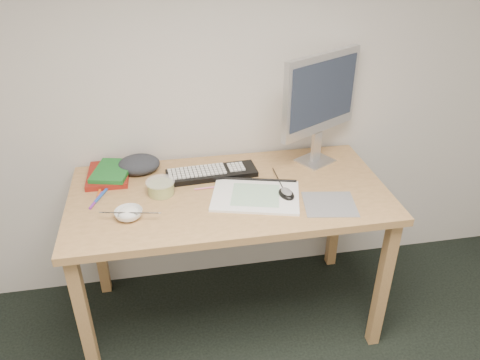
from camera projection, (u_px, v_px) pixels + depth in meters
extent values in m
plane|color=beige|center=(261.00, 43.00, 2.14)|extent=(3.60, 0.00, 3.60)
cube|color=tan|center=(85.00, 325.00, 1.91)|extent=(0.05, 0.05, 0.71)
cube|color=tan|center=(383.00, 286.00, 2.11)|extent=(0.05, 0.05, 0.71)
cube|color=tan|center=(97.00, 237.00, 2.42)|extent=(0.05, 0.05, 0.71)
cube|color=tan|center=(336.00, 212.00, 2.62)|extent=(0.05, 0.05, 0.71)
cube|color=tan|center=(229.00, 194.00, 2.08)|extent=(1.40, 0.70, 0.03)
cube|color=slate|center=(330.00, 204.00, 1.98)|extent=(0.25, 0.23, 0.00)
cube|color=silver|center=(256.00, 196.00, 2.02)|extent=(0.43, 0.35, 0.01)
cube|color=black|center=(212.00, 173.00, 2.19)|extent=(0.43, 0.16, 0.02)
cube|color=silver|center=(315.00, 161.00, 2.31)|extent=(0.21, 0.20, 0.01)
cube|color=silver|center=(316.00, 147.00, 2.28)|extent=(0.06, 0.04, 0.15)
cube|color=silver|center=(321.00, 93.00, 2.14)|extent=(0.42, 0.25, 0.37)
cube|color=black|center=(321.00, 92.00, 2.14)|extent=(0.37, 0.21, 0.29)
ellipsoid|color=black|center=(286.00, 192.00, 2.01)|extent=(0.08, 0.11, 0.03)
imported|color=silver|center=(129.00, 214.00, 1.88)|extent=(0.14, 0.14, 0.04)
cylinder|color=silver|center=(130.00, 213.00, 1.85)|extent=(0.23, 0.06, 0.02)
cylinder|color=#C3C545|center=(161.00, 187.00, 2.04)|extent=(0.15, 0.15, 0.06)
cube|color=maroon|center=(108.00, 175.00, 2.17)|extent=(0.19, 0.25, 0.02)
cube|color=#196424|center=(112.00, 171.00, 2.16)|extent=(0.20, 0.25, 0.02)
ellipsoid|color=#26282E|center=(139.00, 164.00, 2.21)|extent=(0.20, 0.18, 0.07)
cylinder|color=pink|center=(216.00, 187.00, 2.09)|extent=(0.19, 0.02, 0.01)
cylinder|color=tan|center=(235.00, 187.00, 2.10)|extent=(0.16, 0.08, 0.01)
cylinder|color=black|center=(235.00, 181.00, 2.14)|extent=(0.20, 0.05, 0.01)
cylinder|color=#204EB2|center=(102.00, 194.00, 2.04)|extent=(0.06, 0.13, 0.01)
cylinder|color=orange|center=(100.00, 189.00, 2.07)|extent=(0.02, 0.12, 0.01)
cylinder|color=#742A9A|center=(96.00, 200.00, 1.99)|extent=(0.05, 0.12, 0.01)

